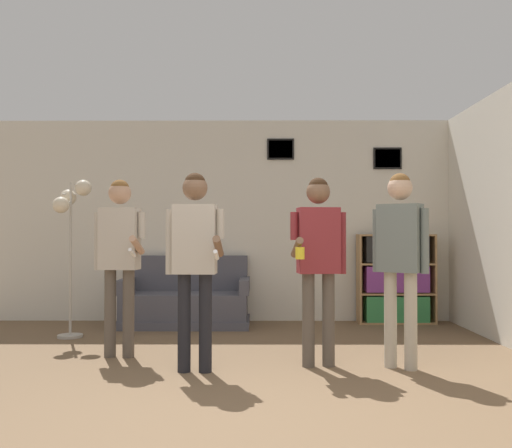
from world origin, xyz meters
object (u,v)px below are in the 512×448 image
object	(u,v)px
couch	(186,302)
floor_lamp	(71,215)
person_watcher_holding_cup	(318,250)
bookshelf	(396,279)
person_spectator_near_bookshelf	(400,248)
drinking_cup	(379,231)
person_player_foreground_center	(195,249)
person_player_foreground_left	(119,248)

from	to	relation	value
couch	floor_lamp	distance (m)	1.83
couch	floor_lamp	world-z (taller)	floor_lamp
person_watcher_holding_cup	floor_lamp	bearing A→B (deg)	152.23
couch	bookshelf	world-z (taller)	bookshelf
person_spectator_near_bookshelf	drinking_cup	world-z (taller)	person_spectator_near_bookshelf
bookshelf	person_watcher_holding_cup	bearing A→B (deg)	-117.39
floor_lamp	person_player_foreground_center	size ratio (longest dim) A/B	1.06
couch	person_spectator_near_bookshelf	world-z (taller)	person_spectator_near_bookshelf
bookshelf	person_player_foreground_center	bearing A→B (deg)	-131.33
person_watcher_holding_cup	drinking_cup	distance (m)	2.67
person_player_foreground_left	person_watcher_holding_cup	xyz separation A→B (m)	(1.85, -0.38, -0.01)
person_spectator_near_bookshelf	bookshelf	bearing A→B (deg)	77.39
person_player_foreground_center	drinking_cup	bearing A→B (deg)	51.39
person_player_foreground_left	person_watcher_holding_cup	bearing A→B (deg)	-11.51
floor_lamp	drinking_cup	bearing A→B (deg)	15.78
floor_lamp	drinking_cup	world-z (taller)	floor_lamp
bookshelf	couch	bearing A→B (deg)	-175.86
couch	bookshelf	bearing A→B (deg)	4.14
drinking_cup	couch	bearing A→B (deg)	-175.50
drinking_cup	person_player_foreground_left	bearing A→B (deg)	-144.52
person_player_foreground_left	drinking_cup	world-z (taller)	person_player_foreground_left
couch	person_player_foreground_left	bearing A→B (deg)	-101.88
couch	drinking_cup	bearing A→B (deg)	4.50
couch	person_watcher_holding_cup	xyz separation A→B (m)	(1.46, -2.25, 0.73)
person_watcher_holding_cup	bookshelf	bearing A→B (deg)	62.61
person_spectator_near_bookshelf	drinking_cup	size ratio (longest dim) A/B	17.46
person_player_foreground_left	person_player_foreground_center	size ratio (longest dim) A/B	1.00
floor_lamp	couch	bearing A→B (deg)	35.35
person_player_foreground_center	drinking_cup	xyz separation A→B (m)	(2.12, 2.65, 0.17)
person_watcher_holding_cup	person_player_foreground_center	bearing A→B (deg)	-168.93
couch	drinking_cup	world-z (taller)	drinking_cup
couch	person_player_foreground_left	distance (m)	2.05
couch	person_player_foreground_center	distance (m)	2.60
person_player_foreground_left	person_watcher_holding_cup	world-z (taller)	person_player_foreground_left
person_watcher_holding_cup	drinking_cup	size ratio (longest dim) A/B	17.14
person_player_foreground_center	person_watcher_holding_cup	world-z (taller)	person_player_foreground_center
person_spectator_near_bookshelf	drinking_cup	xyz separation A→B (m)	(0.35, 2.52, 0.17)
floor_lamp	person_spectator_near_bookshelf	distance (m)	3.68
person_player_foreground_center	person_spectator_near_bookshelf	bearing A→B (deg)	4.49
person_player_foreground_left	person_spectator_near_bookshelf	world-z (taller)	person_spectator_near_bookshelf
couch	person_spectator_near_bookshelf	xyz separation A→B (m)	(2.16, -2.32, 0.75)
person_player_foreground_left	person_player_foreground_center	xyz separation A→B (m)	(0.78, -0.59, 0.00)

